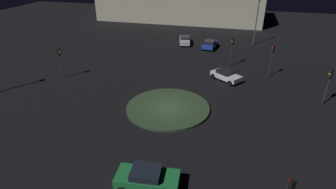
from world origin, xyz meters
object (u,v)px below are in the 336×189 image
streetlamp_east (257,17)px  traffic_light_north (60,57)px  traffic_light_southeast (272,55)px  traffic_light_east (232,46)px  car_silver (185,40)px  traffic_light_south (329,80)px  car_blue (210,44)px  car_white (226,75)px  store_building (181,2)px  car_green (147,178)px

streetlamp_east → traffic_light_north: bearing=130.8°
traffic_light_southeast → traffic_light_north: (-6.79, 25.58, -0.13)m
traffic_light_east → streetlamp_east: size_ratio=0.52×
car_silver → traffic_light_south: traffic_light_south is taller
car_blue → car_silver: size_ratio=0.85×
traffic_light_southeast → traffic_light_north: bearing=-31.6°
car_blue → traffic_light_north: size_ratio=1.03×
car_white → store_building: (34.76, 12.88, 3.23)m
traffic_light_south → store_building: bearing=-75.9°
traffic_light_southeast → traffic_light_east: size_ratio=1.03×
car_silver → traffic_light_north: traffic_light_north is taller
car_blue → traffic_light_southeast: traffic_light_southeast is taller
car_green → traffic_light_southeast: 23.98m
car_silver → store_building: store_building is taller
car_white → car_silver: 16.29m
car_green → car_blue: bearing=-96.0°
traffic_light_south → car_green: bearing=30.1°
traffic_light_southeast → streetlamp_east: streetlamp_east is taller
traffic_light_north → streetlamp_east: (20.73, -24.02, 2.00)m
traffic_light_southeast → traffic_light_north: size_ratio=1.05×
traffic_light_south → streetlamp_east: 21.55m
store_building → traffic_light_southeast: bearing=120.2°
car_white → car_silver: size_ratio=0.87×
car_silver → traffic_light_south: size_ratio=1.19×
car_blue → car_green: (-31.83, 0.76, 0.03)m
car_green → traffic_light_north: 22.22m
traffic_light_east → car_white: bearing=18.8°
car_green → traffic_light_north: (15.15, 16.13, 2.02)m
car_white → traffic_light_southeast: bearing=63.4°
car_green → traffic_light_east: size_ratio=1.09×
traffic_light_east → traffic_light_south: bearing=69.9°
traffic_light_east → traffic_light_southeast: bearing=84.7°
car_silver → streetlamp_east: bearing=-89.9°
traffic_light_east → traffic_light_south: traffic_light_east is taller
car_green → streetlamp_east: (35.88, -7.89, 4.02)m
car_white → store_building: store_building is taller
car_blue → streetlamp_east: streetlamp_east is taller
traffic_light_southeast → streetlamp_east: (13.95, 1.56, 1.87)m
car_green → car_silver: bearing=-88.0°
car_blue → traffic_light_north: traffic_light_north is taller
car_green → store_building: (54.10, 8.76, 3.16)m
traffic_light_southeast → car_silver: bearing=-87.6°
car_silver → streetlamp_east: (2.34, -11.74, 4.10)m
traffic_light_north → store_building: (38.95, -7.37, 1.14)m
car_silver → car_green: bearing=175.4°
traffic_light_north → store_building: store_building is taller
traffic_light_east → traffic_light_north: bearing=-43.3°
car_green → traffic_light_north: size_ratio=1.12×
streetlamp_east → car_white: bearing=167.2°
car_blue → traffic_light_south: bearing=-131.7°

